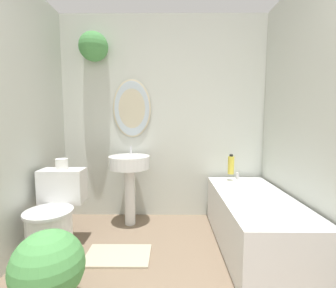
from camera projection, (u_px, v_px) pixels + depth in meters
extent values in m
cube|color=silver|center=(164.00, 118.00, 2.94)|extent=(2.52, 0.06, 2.40)
ellipsoid|color=beige|center=(132.00, 109.00, 2.89)|extent=(0.45, 0.02, 0.69)
ellipsoid|color=silver|center=(132.00, 108.00, 2.88)|extent=(0.41, 0.01, 0.65)
cylinder|color=silver|center=(93.00, 40.00, 2.73)|extent=(0.15, 0.15, 0.08)
sphere|color=#4C934C|center=(93.00, 46.00, 2.74)|extent=(0.33, 0.33, 0.33)
cylinder|color=white|center=(50.00, 237.00, 2.05)|extent=(0.37, 0.37, 0.40)
cylinder|color=silver|center=(49.00, 212.00, 2.03)|extent=(0.40, 0.40, 0.02)
cube|color=white|center=(63.00, 186.00, 2.30)|extent=(0.40, 0.21, 0.32)
cylinder|color=white|center=(130.00, 196.00, 2.74)|extent=(0.12, 0.12, 0.64)
cylinder|color=white|center=(129.00, 162.00, 2.70)|extent=(0.45, 0.45, 0.14)
cylinder|color=silver|center=(131.00, 150.00, 2.81)|extent=(0.02, 0.02, 0.10)
cube|color=silver|center=(255.00, 222.00, 2.25)|extent=(0.64, 1.43, 0.49)
cube|color=white|center=(256.00, 198.00, 2.22)|extent=(0.54, 1.33, 0.04)
cylinder|color=silver|center=(237.00, 176.00, 2.83)|extent=(0.04, 0.04, 0.08)
cylinder|color=gold|center=(231.00, 165.00, 2.75)|extent=(0.07, 0.07, 0.20)
cylinder|color=black|center=(231.00, 155.00, 2.74)|extent=(0.04, 0.04, 0.02)
sphere|color=#4C934C|center=(48.00, 266.00, 1.46)|extent=(0.43, 0.43, 0.43)
cube|color=#B7A88E|center=(118.00, 256.00, 2.11)|extent=(0.56, 0.35, 0.02)
cylinder|color=white|center=(62.00, 164.00, 2.28)|extent=(0.11, 0.11, 0.10)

